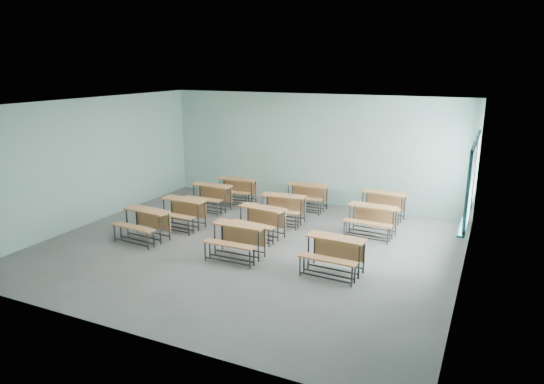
% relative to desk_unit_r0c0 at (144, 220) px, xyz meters
% --- Properties ---
extents(room, '(9.04, 8.04, 3.24)m').
position_rel_desk_unit_r0c0_xyz_m(room, '(2.48, 0.65, 1.12)').
color(room, gray).
rests_on(room, ground).
extents(desk_unit_r0c0, '(1.22, 0.88, 0.72)m').
position_rel_desk_unit_r0c0_xyz_m(desk_unit_r0c0, '(0.00, 0.00, 0.00)').
color(desk_unit_r0c0, '#C27C46').
rests_on(desk_unit_r0c0, ground).
extents(desk_unit_r0c1, '(1.15, 0.78, 0.72)m').
position_rel_desk_unit_r0c0_xyz_m(desk_unit_r0c1, '(2.48, -0.02, 0.00)').
color(desk_unit_r0c1, '#C27C46').
rests_on(desk_unit_r0c1, ground).
extents(desk_unit_r0c2, '(1.18, 0.82, 0.72)m').
position_rel_desk_unit_r0c0_xyz_m(desk_unit_r0c2, '(4.60, 0.09, 0.00)').
color(desk_unit_r0c2, '#C27C46').
rests_on(desk_unit_r0c2, ground).
extents(desk_unit_r1c0, '(1.17, 0.80, 0.72)m').
position_rel_desk_unit_r0c0_xyz_m(desk_unit_r1c0, '(0.26, 1.12, 0.00)').
color(desk_unit_r1c0, '#C27C46').
rests_on(desk_unit_r1c0, ground).
extents(desk_unit_r1c1, '(1.23, 0.90, 0.72)m').
position_rel_desk_unit_r0c0_xyz_m(desk_unit_r1c1, '(2.36, 1.32, 0.00)').
color(desk_unit_r1c1, '#C27C46').
rests_on(desk_unit_r1c1, ground).
extents(desk_unit_r2c0, '(1.17, 0.80, 0.72)m').
position_rel_desk_unit_r0c0_xyz_m(desk_unit_r2c0, '(0.10, 2.70, 0.00)').
color(desk_unit_r2c0, '#C27C46').
rests_on(desk_unit_r2c0, ground).
extents(desk_unit_r2c1, '(1.19, 0.84, 0.72)m').
position_rel_desk_unit_r0c0_xyz_m(desk_unit_r2c1, '(2.40, 2.52, 0.00)').
color(desk_unit_r2c1, '#C27C46').
rests_on(desk_unit_r2c1, ground).
extents(desk_unit_r2c2, '(1.18, 0.82, 0.72)m').
position_rel_desk_unit_r0c0_xyz_m(desk_unit_r2c2, '(4.73, 2.56, 0.00)').
color(desk_unit_r2c2, '#C27C46').
rests_on(desk_unit_r2c2, ground).
extents(desk_unit_r3c0, '(1.20, 0.85, 0.72)m').
position_rel_desk_unit_r0c0_xyz_m(desk_unit_r3c0, '(0.40, 3.66, 0.00)').
color(desk_unit_r3c0, '#C27C46').
rests_on(desk_unit_r3c0, ground).
extents(desk_unit_r3c1, '(1.16, 0.80, 0.72)m').
position_rel_desk_unit_r0c0_xyz_m(desk_unit_r3c1, '(2.53, 3.91, 0.00)').
color(desk_unit_r3c1, '#C27C46').
rests_on(desk_unit_r3c1, ground).
extents(desk_unit_r3c2, '(1.22, 0.88, 0.72)m').
position_rel_desk_unit_r0c0_xyz_m(desk_unit_r3c2, '(4.68, 3.91, 0.00)').
color(desk_unit_r3c2, '#C27C46').
rests_on(desk_unit_r3c2, ground).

